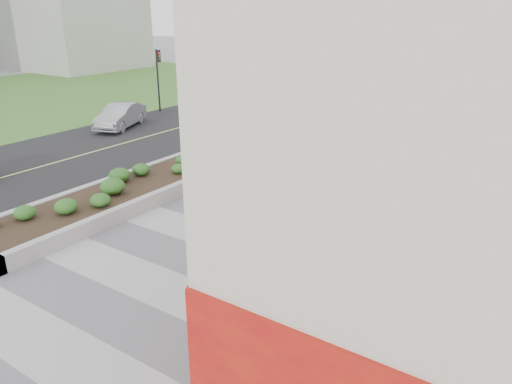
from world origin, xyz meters
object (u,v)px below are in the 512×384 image
planter (180,170)px  car_silver (120,116)px  traffic_signal_near (277,81)px  skateboarder (317,179)px  car_dark (233,103)px  traffic_signal_far (158,71)px

planter → car_silver: (-9.42, 5.08, 0.30)m
planter → traffic_signal_near: bearing=99.3°
car_silver → planter: bearing=-51.0°
skateboarder → planter: bearing=-163.1°
planter → car_dark: (-6.19, 12.12, 0.34)m
planter → car_dark: bearing=117.0°
traffic_signal_far → car_dark: (4.74, 2.12, -2.00)m
planter → skateboarder: (5.83, 1.37, 0.31)m
planter → car_silver: bearing=151.6°
planter → car_dark: size_ratio=3.42×
car_silver → car_dark: (3.24, 7.03, 0.05)m
traffic_signal_near → skateboarder: 12.03m
skateboarder → car_dark: size_ratio=0.27×
traffic_signal_far → skateboarder: bearing=-27.2°
car_silver → car_dark: bearing=42.7°
skateboarder → car_dark: car_dark is taller
planter → skateboarder: skateboarder is taller
traffic_signal_far → skateboarder: 18.96m
planter → car_silver: car_silver is taller
planter → traffic_signal_far: traffic_signal_far is taller
planter → car_silver: 10.71m
skateboarder → car_silver: skateboarder is taller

